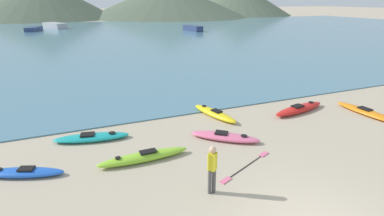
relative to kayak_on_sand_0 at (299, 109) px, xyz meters
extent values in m
cube|color=teal|center=(-5.49, 36.79, -0.14)|extent=(160.00, 70.00, 0.06)
cone|color=#4C5B47|center=(21.81, 87.50, 5.19)|extent=(52.27, 52.27, 10.72)
ellipsoid|color=red|center=(0.00, 0.00, 0.00)|extent=(3.53, 1.41, 0.33)
cube|color=black|center=(-0.17, -0.04, 0.19)|extent=(0.69, 0.52, 0.05)
cylinder|color=black|center=(0.93, 0.20, 0.17)|extent=(0.25, 0.25, 0.02)
ellipsoid|color=blue|center=(-12.49, -1.25, -0.05)|extent=(2.72, 1.51, 0.24)
cube|color=black|center=(-12.36, -1.30, 0.10)|extent=(0.57, 0.47, 0.05)
ellipsoid|color=teal|center=(-10.16, 0.64, -0.04)|extent=(3.08, 1.32, 0.25)
cube|color=black|center=(-10.31, 0.67, 0.11)|extent=(0.61, 0.51, 0.05)
cylinder|color=black|center=(-9.36, 0.48, 0.10)|extent=(0.26, 0.26, 0.02)
ellipsoid|color=#E5668C|center=(-5.10, -1.42, -0.03)|extent=(2.67, 2.35, 0.28)
cube|color=black|center=(-5.21, -1.33, 0.14)|extent=(0.65, 0.63, 0.05)
cylinder|color=black|center=(-4.49, -1.91, 0.12)|extent=(0.25, 0.25, 0.02)
ellipsoid|color=#8CCC2D|center=(-8.59, -1.81, -0.02)|extent=(3.30, 0.61, 0.31)
cube|color=black|center=(-8.42, -1.80, 0.16)|extent=(0.60, 0.32, 0.05)
cylinder|color=black|center=(-9.49, -1.82, 0.15)|extent=(0.20, 0.20, 0.02)
ellipsoid|color=orange|center=(2.86, -1.67, -0.04)|extent=(0.89, 3.57, 0.25)
cube|color=black|center=(2.85, -1.50, 0.11)|extent=(0.43, 0.65, 0.05)
ellipsoid|color=yellow|center=(-4.31, 1.08, -0.01)|extent=(1.35, 3.04, 0.32)
cube|color=black|center=(-4.27, 0.94, 0.17)|extent=(0.47, 0.61, 0.05)
cylinder|color=black|center=(-4.52, 1.88, 0.16)|extent=(0.22, 0.22, 0.02)
cylinder|color=#4C4C4C|center=(-7.25, -4.44, 0.22)|extent=(0.11, 0.11, 0.78)
cylinder|color=#4C4C4C|center=(-7.11, -4.44, 0.22)|extent=(0.11, 0.11, 0.78)
cube|color=yellow|center=(-7.18, -4.44, 0.88)|extent=(0.27, 0.28, 0.55)
cylinder|color=yellow|center=(-7.29, -4.44, 0.90)|extent=(0.08, 0.08, 0.52)
cylinder|color=yellow|center=(-7.06, -4.44, 0.90)|extent=(0.08, 0.08, 0.52)
sphere|color=tan|center=(-7.18, -4.44, 1.27)|extent=(0.21, 0.21, 0.21)
cube|color=navy|center=(10.85, 40.09, 0.37)|extent=(2.27, 4.70, 0.96)
cube|color=navy|center=(-15.69, 51.04, 0.25)|extent=(2.83, 4.72, 0.73)
cube|color=#B2B2B7|center=(-12.19, 55.54, 0.41)|extent=(4.64, 6.13, 1.03)
cylinder|color=black|center=(-5.42, -3.57, -0.15)|extent=(1.74, 0.81, 0.03)
cube|color=#E5668C|center=(-6.48, -4.05, -0.15)|extent=(0.48, 0.35, 0.03)
cube|color=#E5668C|center=(-4.35, -3.09, -0.15)|extent=(0.48, 0.35, 0.03)
camera|label=1|loc=(-10.62, -11.19, 5.28)|focal=28.00mm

